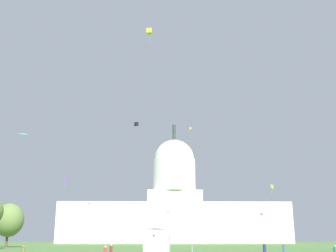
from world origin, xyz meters
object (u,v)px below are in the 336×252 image
Objects in this scene: tree_west_far at (9,220)px; person_navy_aisle_center at (265,250)px; kite_violet_mid at (65,181)px; kite_yellow_high at (149,31)px; kite_lime_mid at (272,187)px; kite_turquoise_low at (89,205)px; capitol_building at (174,208)px; person_grey_edge_west at (192,249)px; person_teal_edge_east at (335,252)px; kite_gold_high at (190,128)px; person_denim_front_left at (284,249)px; event_tent at (157,236)px; kite_cyan_low at (23,136)px; person_maroon_mid_left at (111,250)px; kite_black_high at (136,124)px; kite_orange_low at (89,213)px; kite_magenta_low at (262,215)px.

person_navy_aisle_center is (59.15, -63.27, -6.87)m from tree_west_far.
kite_yellow_high reaches higher than kite_violet_mid.
kite_turquoise_low is at bearing -95.05° from kite_lime_mid.
person_grey_edge_west is at bearing -91.12° from capitol_building.
person_teal_edge_east is 55.48m from kite_yellow_high.
kite_gold_high reaches higher than tree_west_far.
person_teal_edge_east is (2.23, -15.02, -0.01)m from person_denim_front_left.
event_tent is 5.79× the size of kite_cyan_low.
kite_black_high is (0.00, 58.43, 35.58)m from person_maroon_mid_left.
kite_cyan_low is at bearing -145.32° from kite_orange_low.
person_grey_edge_west is at bearing -167.78° from kite_cyan_low.
person_navy_aisle_center is 37.80m from kite_cyan_low.
kite_yellow_high reaches higher than tree_west_far.
kite_orange_low is 83.71m from kite_lime_mid.
person_maroon_mid_left is 94.93m from kite_violet_mid.
kite_turquoise_low is (-49.52, 105.74, 14.12)m from person_teal_edge_east.
kite_gold_high reaches higher than kite_magenta_low.
kite_orange_low is at bearing 175.00° from kite_gold_high.
kite_orange_low is 0.34× the size of kite_turquoise_low.
kite_black_high is at bearing -67.68° from person_grey_edge_west.
kite_lime_mid is (71.64, -42.73, 6.94)m from kite_orange_low.
kite_cyan_low is at bearing -89.76° from kite_gold_high.
kite_lime_mid is (19.97, 76.15, 19.68)m from person_denim_front_left.
person_navy_aisle_center is 0.45× the size of kite_turquoise_low.
capitol_building reaches higher than kite_cyan_low.
person_maroon_mid_left is 1.02× the size of person_grey_edge_west.
kite_magenta_low is (67.24, -42.95, -2.84)m from kite_orange_low.
person_denim_front_left is 1.60× the size of kite_gold_high.
kite_violet_mid is (-27.18, 88.25, 22.03)m from person_maroon_mid_left.
kite_yellow_high is at bearing -147.99° from kite_cyan_low.
person_maroon_mid_left is at bearing -98.84° from kite_yellow_high.
person_maroon_mid_left is 46.68m from kite_yellow_high.
kite_violet_mid reaches higher than kite_orange_low.
kite_black_high is (19.72, -39.68, 21.46)m from kite_turquoise_low.
person_maroon_mid_left is 1.24× the size of kite_cyan_low.
capitol_building is at bearing 60.76° from kite_magenta_low.
kite_cyan_low is at bearing -139.55° from event_tent.
kite_cyan_low is 133.73m from kite_orange_low.
kite_violet_mid reaches higher than kite_cyan_low.
kite_cyan_low reaches higher than kite_turquoise_low.
person_denim_front_left is at bearing -150.94° from kite_magenta_low.
kite_turquoise_low is at bearing 114.78° from kite_yellow_high.
kite_violet_mid is (-39.76, 79.01, 22.04)m from person_grey_edge_west.
person_maroon_mid_left is (-15.51, -158.80, -17.51)m from capitol_building.
kite_gold_high is (47.87, 20.84, 26.11)m from kite_violet_mid.
tree_west_far is 8.26× the size of person_denim_front_left.
person_teal_edge_east is at bearing -24.33° from person_navy_aisle_center.
capitol_building reaches higher than person_denim_front_left.
kite_cyan_low is 1.27× the size of kite_gold_high.
kite_cyan_low reaches higher than person_maroon_mid_left.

